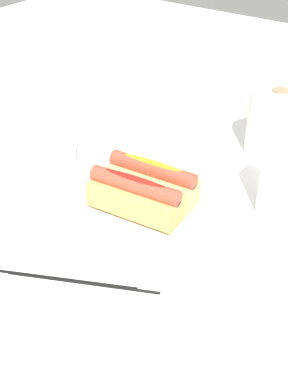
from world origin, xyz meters
TOP-DOWN VIEW (x-y plane):
  - ground_plane at (0.00, 0.00)m, footprint 2.40×2.40m
  - serving_bowl at (0.00, 0.01)m, footprint 0.27×0.27m
  - hotdog_front at (0.01, -0.01)m, footprint 0.15×0.06m
  - hotdog_back at (0.00, 0.04)m, footprint 0.15×0.06m
  - water_glass at (-0.21, 0.04)m, footprint 0.07×0.07m
  - paper_towel_roll at (0.08, 0.34)m, footprint 0.11×0.11m
  - chopstick_near at (0.02, -0.16)m, footprint 0.20×0.10m
  - chopstick_far at (-0.01, -0.17)m, footprint 0.20×0.10m

SIDE VIEW (x-z plane):
  - ground_plane at x=0.00m, z-range 0.00..0.00m
  - chopstick_near at x=0.02m, z-range 0.00..0.01m
  - chopstick_far at x=-0.01m, z-range 0.00..0.01m
  - serving_bowl at x=0.00m, z-range 0.00..0.03m
  - water_glass at x=-0.21m, z-range 0.00..0.09m
  - hotdog_front at x=0.01m, z-range 0.03..0.09m
  - hotdog_back at x=0.00m, z-range 0.03..0.09m
  - paper_towel_roll at x=0.08m, z-range 0.00..0.13m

